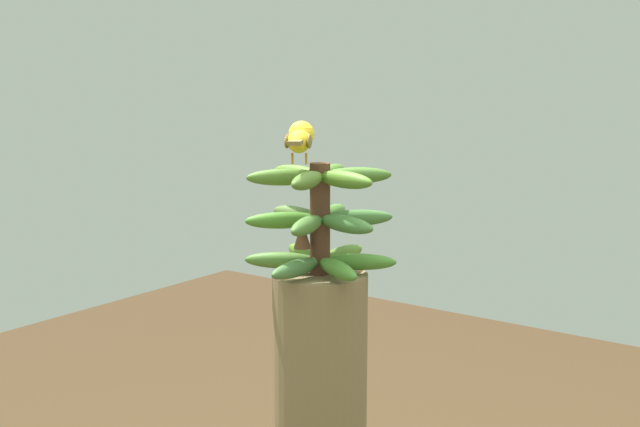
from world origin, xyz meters
The scene contains 2 objects.
banana_bunch centered at (0.00, 0.00, 1.45)m, with size 0.31×0.32×0.23m.
perched_bird centered at (-0.03, -0.03, 1.62)m, with size 0.12×0.17×0.09m.
Camera 1 is at (0.94, -1.29, 1.73)m, focal length 44.12 mm.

